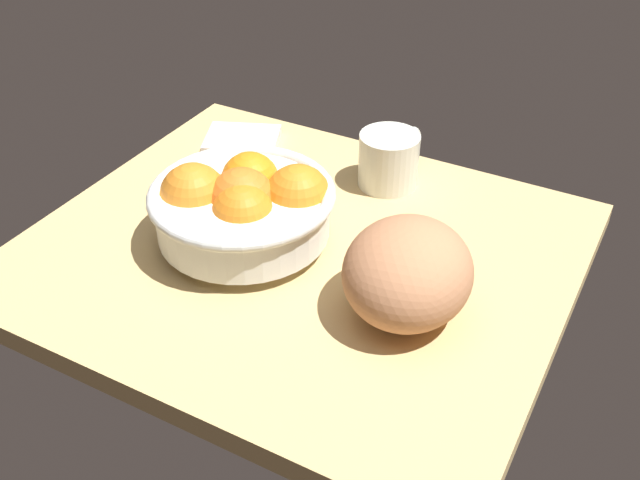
{
  "coord_description": "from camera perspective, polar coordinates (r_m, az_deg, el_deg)",
  "views": [
    {
      "loc": [
        39.15,
        -66.34,
        57.15
      ],
      "look_at": [
        4.97,
        -3.47,
        5.0
      ],
      "focal_mm": 42.04,
      "sensor_mm": 36.0,
      "label": 1
    }
  ],
  "objects": [
    {
      "name": "ground_plane",
      "position": [
        0.97,
        -1.61,
        -1.22
      ],
      "size": [
        67.11,
        58.3,
        3.0
      ],
      "primitive_type": "cube",
      "color": "tan"
    },
    {
      "name": "fruit_bowl",
      "position": [
        0.95,
        -5.83,
        2.7
      ],
      "size": [
        23.47,
        23.47,
        10.49
      ],
      "color": "white",
      "rests_on": "ground"
    },
    {
      "name": "bread_loaf",
      "position": [
        0.83,
        6.69,
        -2.43
      ],
      "size": [
        17.51,
        19.14,
        10.99
      ],
      "primitive_type": "ellipsoid",
      "rotation": [
        0.0,
        0.0,
        1.77
      ],
      "color": "tan",
      "rests_on": "ground"
    },
    {
      "name": "napkin_folded",
      "position": [
        1.19,
        -5.94,
        7.56
      ],
      "size": [
        13.74,
        12.51,
        1.57
      ],
      "primitive_type": "cube",
      "rotation": [
        0.0,
        0.0,
        0.4
      ],
      "color": "silver",
      "rests_on": "ground"
    },
    {
      "name": "mug",
      "position": [
        1.07,
        5.34,
        6.15
      ],
      "size": [
        8.55,
        12.53,
        7.84
      ],
      "color": "silver",
      "rests_on": "ground"
    }
  ]
}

